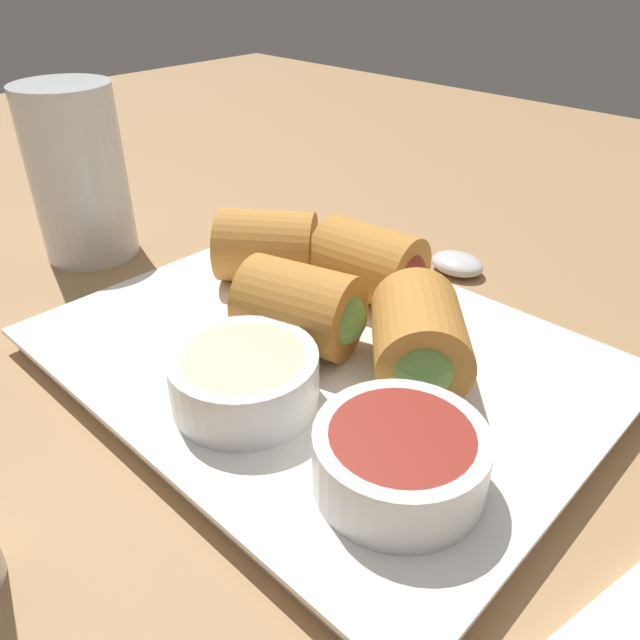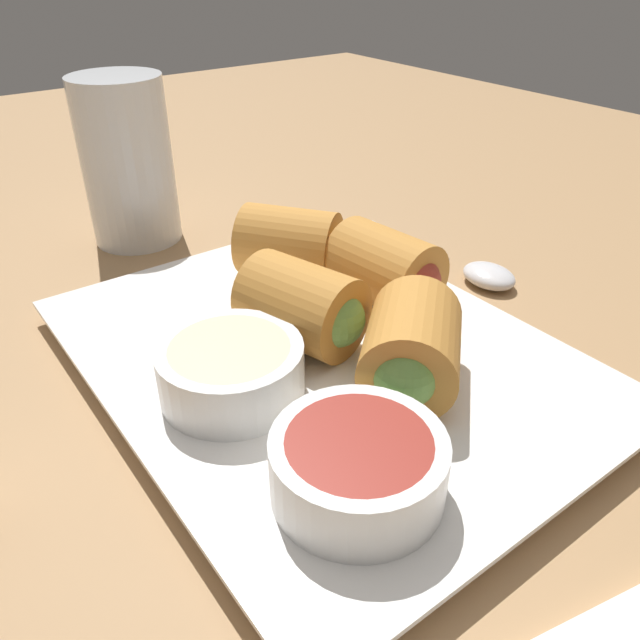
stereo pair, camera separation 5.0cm
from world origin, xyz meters
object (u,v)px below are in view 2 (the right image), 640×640
at_px(serving_plate, 320,359).
at_px(dipping_bowl_far, 358,465).
at_px(drinking_glass, 127,162).
at_px(spoon, 479,271).
at_px(dipping_bowl_near, 231,368).

distance_m(serving_plate, dipping_bowl_far, 0.11).
bearing_deg(drinking_glass, spoon, -142.01).
height_order(dipping_bowl_near, dipping_bowl_far, same).
height_order(serving_plate, dipping_bowl_far, dipping_bowl_far).
distance_m(dipping_bowl_near, drinking_glass, 0.25).
distance_m(dipping_bowl_far, drinking_glass, 0.34).
height_order(serving_plate, drinking_glass, drinking_glass).
height_order(spoon, drinking_glass, drinking_glass).
relative_size(dipping_bowl_near, spoon, 0.49).
xyz_separation_m(spoon, drinking_glass, (0.22, 0.17, 0.06)).
bearing_deg(spoon, drinking_glass, 37.99).
bearing_deg(dipping_bowl_near, spoon, -83.28).
relative_size(serving_plate, dipping_bowl_near, 4.12).
bearing_deg(dipping_bowl_far, dipping_bowl_near, 5.74).
bearing_deg(dipping_bowl_near, serving_plate, -84.87).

